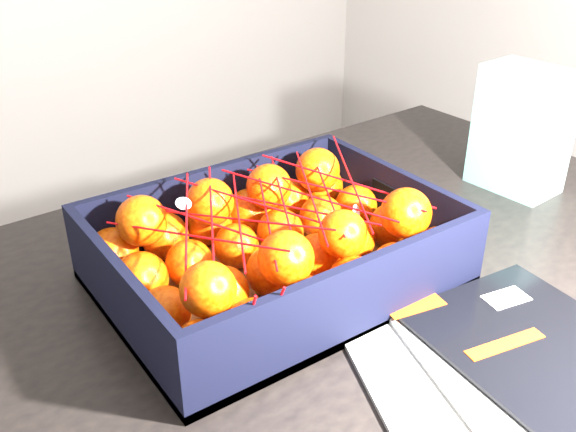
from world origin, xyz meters
TOP-DOWN VIEW (x-y plane):
  - table at (0.27, -0.02)m, footprint 1.23×0.85m
  - magazine_stack at (0.28, -0.31)m, footprint 0.37×0.36m
  - produce_crate at (0.17, 0.00)m, footprint 0.43×0.32m
  - clementine_heap at (0.17, 0.00)m, footprint 0.41×0.31m
  - mesh_net at (0.16, -0.01)m, footprint 0.36×0.29m
  - retail_carton at (0.67, 0.01)m, footprint 0.10×0.14m

SIDE VIEW (x-z plane):
  - table at x=0.27m, z-range 0.28..1.03m
  - magazine_stack at x=0.28m, z-range 0.75..0.77m
  - produce_crate at x=0.17m, z-range 0.73..0.84m
  - clementine_heap at x=0.17m, z-range 0.75..0.87m
  - retail_carton at x=0.67m, z-range 0.75..0.96m
  - mesh_net at x=0.16m, z-range 0.81..0.91m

